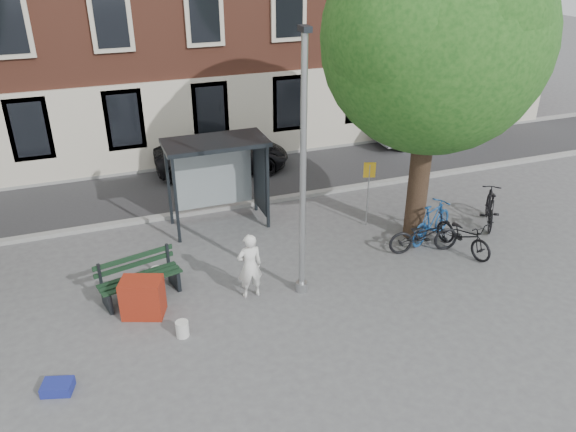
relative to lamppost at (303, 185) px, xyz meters
The scene contains 20 objects.
ground 2.78m from the lamppost, ahead, with size 90.00×90.00×0.00m, color #4C4C4F.
road 7.53m from the lamppost, 90.00° to the left, with size 40.00×4.00×0.01m, color #28282B.
curb_near 5.69m from the lamppost, 90.00° to the left, with size 40.00×0.25×0.12m, color gray.
curb_far 9.40m from the lamppost, 90.00° to the left, with size 40.00×0.25×0.12m, color gray.
lamppost is the anchor object (origin of this frame).
tree_right 5.10m from the lamppost, 19.03° to the left, with size 5.76×5.60×8.20m.
bus_shelter 4.24m from the lamppost, 98.43° to the left, with size 2.85×1.45×2.62m.
painter 2.32m from the lamppost, 168.59° to the left, with size 0.60×0.39×1.64m, color silver.
bench 4.46m from the lamppost, 162.71° to the left, with size 2.00×1.04×0.99m.
bike_a 4.43m from the lamppost, ahead, with size 0.67×1.92×1.01m, color black.
bike_b 4.97m from the lamppost, 14.38° to the left, with size 0.53×1.88×1.13m, color navy.
bike_c 5.29m from the lamppost, ahead, with size 0.65×1.85×0.97m, color black.
bike_d 6.91m from the lamppost, 11.45° to the left, with size 0.53×1.86×1.12m, color black.
car_dark 8.42m from the lamppost, 89.00° to the left, with size 2.19×4.76×1.32m, color black.
car_silver 12.25m from the lamppost, 43.22° to the left, with size 1.67×4.79×1.58m, color #AEB1B6.
red_stand 4.36m from the lamppost, behind, with size 0.90×0.60×0.90m, color maroon.
blue_crate 6.30m from the lamppost, 164.75° to the right, with size 0.55×0.40×0.20m, color navy.
bucket_b 4.03m from the lamppost, 166.97° to the right, with size 0.28×0.28×0.36m, color silver.
bucket_c 4.43m from the lamppost, 152.47° to the left, with size 0.28×0.28×0.36m, color silver.
notice_sign 4.16m from the lamppost, 39.61° to the left, with size 0.33×0.14×1.97m.
Camera 1 is at (-4.21, -10.43, 7.68)m, focal length 35.00 mm.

